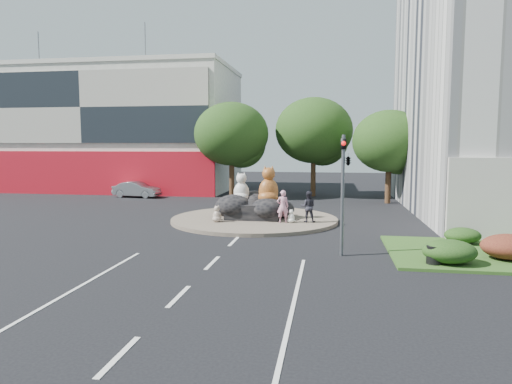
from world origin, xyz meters
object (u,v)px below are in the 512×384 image
at_px(kitten_calico, 217,213).
at_px(litter_bin, 434,255).
at_px(cat_white, 241,187).
at_px(cat_tabby, 269,185).
at_px(parked_car, 137,190).
at_px(pedestrian_pink, 283,206).
at_px(pedestrian_dark, 308,207).
at_px(kitten_white, 291,216).

relative_size(kitten_calico, litter_bin, 1.39).
height_order(cat_white, kitten_calico, cat_white).
relative_size(cat_tabby, parked_car, 0.54).
height_order(pedestrian_pink, litter_bin, pedestrian_pink).
distance_m(pedestrian_pink, pedestrian_dark, 1.46).
xyz_separation_m(cat_tabby, litter_bin, (7.52, -9.08, -1.77)).
bearing_deg(pedestrian_pink, kitten_white, 178.74).
bearing_deg(kitten_white, parked_car, 108.68).
bearing_deg(pedestrian_dark, kitten_calico, 7.36).
xyz_separation_m(kitten_white, litter_bin, (6.07, -7.84, -0.13)).
bearing_deg(pedestrian_dark, litter_bin, 121.96).
height_order(kitten_calico, parked_car, parked_car).
height_order(cat_tabby, kitten_white, cat_tabby).
xyz_separation_m(kitten_white, pedestrian_pink, (-0.47, -0.11, 0.53)).
bearing_deg(cat_white, pedestrian_dark, -17.26).
relative_size(cat_tabby, litter_bin, 3.27).
bearing_deg(kitten_calico, kitten_white, 9.56).
distance_m(pedestrian_pink, litter_bin, 10.15).
relative_size(kitten_calico, kitten_white, 1.23).
relative_size(parked_car, litter_bin, 6.02).
relative_size(pedestrian_pink, pedestrian_dark, 1.04).
bearing_deg(cat_white, kitten_calico, -118.37).
bearing_deg(cat_tabby, litter_bin, -74.13).
xyz_separation_m(cat_white, parked_car, (-11.39, 10.45, -1.34)).
bearing_deg(kitten_calico, cat_white, 65.71).
bearing_deg(litter_bin, pedestrian_pink, 130.19).
xyz_separation_m(cat_white, kitten_calico, (-1.05, -1.95, -1.34)).
bearing_deg(cat_tabby, cat_white, 146.25).
bearing_deg(pedestrian_pink, kitten_calico, -9.42).
bearing_deg(kitten_white, pedestrian_pink, 161.05).
bearing_deg(cat_white, kitten_white, -26.08).
distance_m(cat_white, parked_car, 15.51).
distance_m(cat_tabby, pedestrian_pink, 2.01).
distance_m(pedestrian_pink, parked_car, 18.57).
bearing_deg(kitten_white, cat_tabby, 107.87).
relative_size(kitten_calico, pedestrian_pink, 0.52).
bearing_deg(cat_tabby, pedestrian_dark, -45.61).
height_order(kitten_white, pedestrian_pink, pedestrian_pink).
distance_m(kitten_white, pedestrian_pink, 0.72).
bearing_deg(cat_tabby, kitten_white, -64.06).
height_order(kitten_white, litter_bin, kitten_white).
relative_size(kitten_calico, pedestrian_dark, 0.54).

